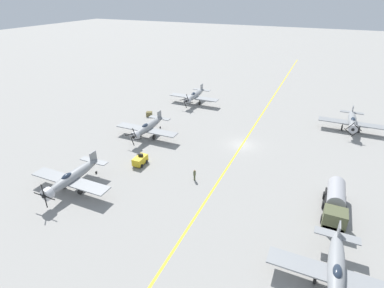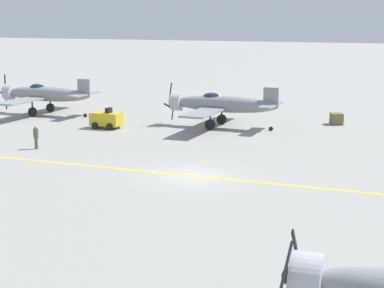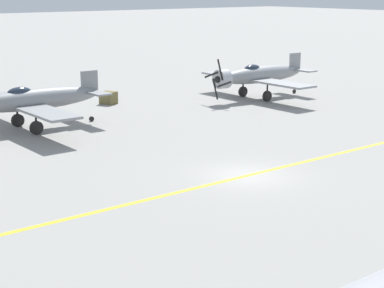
# 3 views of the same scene
# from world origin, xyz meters

# --- Properties ---
(ground_plane) EXTENTS (400.00, 400.00, 0.00)m
(ground_plane) POSITION_xyz_m (0.00, 0.00, 0.00)
(ground_plane) COLOR gray
(taxiway_stripe) EXTENTS (0.30, 160.00, 0.01)m
(taxiway_stripe) POSITION_xyz_m (0.00, 0.00, 0.00)
(taxiway_stripe) COLOR yellow
(taxiway_stripe) RESTS_ON ground
(airplane_far_right) EXTENTS (12.00, 9.98, 3.80)m
(airplane_far_right) POSITION_xyz_m (17.44, 22.51, 2.01)
(airplane_far_right) COLOR gray
(airplane_far_right) RESTS_ON ground
(airplane_mid_right) EXTENTS (12.00, 9.98, 3.72)m
(airplane_mid_right) POSITION_xyz_m (16.87, 4.15, 2.01)
(airplane_mid_right) COLOR gray
(airplane_mid_right) RESTS_ON ground
(airplane_far_left) EXTENTS (12.00, 9.98, 3.65)m
(airplane_far_left) POSITION_xyz_m (-15.35, 24.24, 2.01)
(airplane_far_left) COLOR gray
(airplane_far_left) RESTS_ON ground
(airplane_near_left) EXTENTS (12.00, 9.98, 3.65)m
(airplane_near_left) POSITION_xyz_m (-17.58, -14.61, 2.01)
(airplane_near_left) COLOR gray
(airplane_near_left) RESTS_ON ground
(airplane_near_right) EXTENTS (12.00, 9.98, 3.72)m
(airplane_near_right) POSITION_xyz_m (16.47, -16.44, 2.01)
(airplane_near_right) COLOR gray
(airplane_near_right) RESTS_ON ground
(fuel_tanker) EXTENTS (2.67, 8.00, 2.98)m
(fuel_tanker) POSITION_xyz_m (-15.20, 13.01, 1.51)
(fuel_tanker) COLOR black
(fuel_tanker) RESTS_ON ground
(tow_tractor) EXTENTS (1.57, 2.60, 1.79)m
(tow_tractor) POSITION_xyz_m (12.80, 13.06, 0.79)
(tow_tractor) COLOR gold
(tow_tractor) RESTS_ON ground
(ground_crew_walking) EXTENTS (0.37, 0.37, 1.71)m
(ground_crew_walking) POSITION_xyz_m (3.28, 13.53, 0.94)
(ground_crew_walking) COLOR #515638
(ground_crew_walking) RESTS_ON ground
(supply_crate_by_tanker) EXTENTS (1.50, 1.39, 1.01)m
(supply_crate_by_tanker) POSITION_xyz_m (22.18, -4.99, 0.50)
(supply_crate_by_tanker) COLOR brown
(supply_crate_by_tanker) RESTS_ON ground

